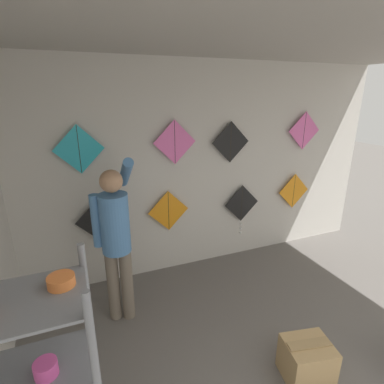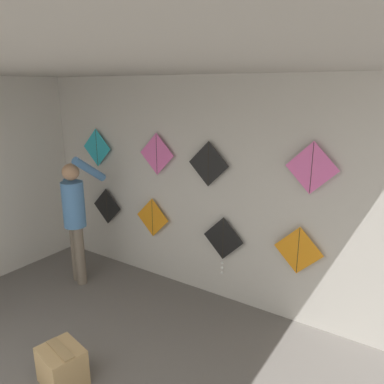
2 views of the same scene
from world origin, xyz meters
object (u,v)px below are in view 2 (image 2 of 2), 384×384
object	(u,v)px
kite_2	(223,241)
kite_7	(312,168)
kite_0	(107,206)
kite_5	(157,154)
shopkeeper	(75,213)
kite_4	(97,148)
cardboard_box	(62,366)
kite_6	(208,164)
kite_3	(298,250)
kite_1	(152,218)

from	to	relation	value
kite_2	kite_7	world-z (taller)	kite_7
kite_0	kite_5	bearing A→B (deg)	0.00
shopkeeper	kite_7	distance (m)	3.11
kite_2	kite_4	size ratio (longest dim) A/B	1.37
shopkeeper	cardboard_box	xyz separation A→B (m)	(1.37, -1.38, -0.84)
cardboard_box	kite_6	xyz separation A→B (m)	(0.31, 2.06, 1.58)
cardboard_box	kite_4	xyz separation A→B (m)	(-1.61, 2.06, 1.61)
kite_0	kite_4	size ratio (longest dim) A/B	1.00
shopkeeper	cardboard_box	distance (m)	2.12
kite_4	kite_7	world-z (taller)	kite_7
kite_7	kite_2	bearing A→B (deg)	-179.94
kite_2	kite_6	bearing A→B (deg)	179.75
kite_6	kite_7	xyz separation A→B (m)	(1.23, 0.00, 0.10)
shopkeeper	kite_6	world-z (taller)	kite_6
cardboard_box	kite_0	distance (m)	2.64
kite_3	kite_6	world-z (taller)	kite_6
cardboard_box	kite_5	distance (m)	2.67
kite_4	kite_2	bearing A→B (deg)	-0.03
kite_1	kite_4	world-z (taller)	kite_4
kite_4	kite_7	xyz separation A→B (m)	(3.16, 0.00, 0.07)
kite_0	kite_3	bearing A→B (deg)	0.00
kite_6	kite_5	bearing A→B (deg)	180.00
kite_6	kite_7	size ratio (longest dim) A/B	1.00
kite_0	kite_2	world-z (taller)	kite_0
kite_3	kite_1	bearing A→B (deg)	180.00
kite_6	cardboard_box	bearing A→B (deg)	-98.63
kite_4	kite_5	distance (m)	1.13
kite_0	kite_2	size ratio (longest dim) A/B	0.73
cardboard_box	kite_7	size ratio (longest dim) A/B	0.82
kite_3	kite_2	bearing A→B (deg)	-179.94
shopkeeper	kite_5	xyz separation A→B (m)	(0.89, 0.68, 0.79)
cardboard_box	kite_2	size ratio (longest dim) A/B	0.60
kite_0	kite_7	world-z (taller)	kite_7
kite_1	shopkeeper	bearing A→B (deg)	-138.87
kite_1	kite_2	bearing A→B (deg)	-0.05
kite_2	kite_5	size ratio (longest dim) A/B	1.37
kite_0	kite_2	xyz separation A→B (m)	(2.02, -0.00, -0.10)
kite_2	kite_3	size ratio (longest dim) A/B	1.37
cardboard_box	kite_1	world-z (taller)	kite_1
kite_3	kite_7	bearing A→B (deg)	0.00
shopkeeper	cardboard_box	bearing A→B (deg)	-26.81
cardboard_box	kite_5	world-z (taller)	kite_5
shopkeeper	kite_6	xyz separation A→B (m)	(1.68, 0.68, 0.74)
cardboard_box	kite_0	bearing A→B (deg)	125.64
kite_1	kite_6	size ratio (longest dim) A/B	1.00
cardboard_box	kite_4	bearing A→B (deg)	128.01
kite_1	kite_6	xyz separation A→B (m)	(0.90, 0.00, 0.86)
kite_1	kite_4	xyz separation A→B (m)	(-1.02, 0.00, 0.89)
shopkeeper	kite_4	bearing A→B (deg)	127.82
kite_1	kite_6	world-z (taller)	kite_6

